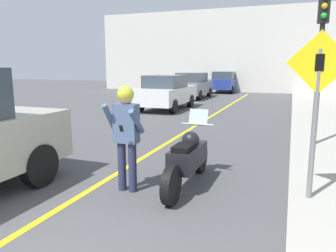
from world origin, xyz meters
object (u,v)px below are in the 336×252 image
at_px(parked_car_white, 166,92).
at_px(parked_car_grey, 192,85).
at_px(person_biker, 126,127).
at_px(motorcycle, 188,158).
at_px(traffic_light, 321,40).
at_px(parked_car_blue, 224,82).
at_px(crossing_sign, 316,100).

xyz_separation_m(parked_car_white, parked_car_grey, (-0.44, 5.97, 0.00)).
height_order(person_biker, parked_car_white, person_biker).
xyz_separation_m(motorcycle, person_biker, (-0.90, -0.59, 0.60)).
distance_m(traffic_light, parked_car_blue, 18.71).
xyz_separation_m(person_biker, parked_car_blue, (-2.67, 22.03, -0.25)).
bearing_deg(person_biker, parked_car_blue, 96.91).
distance_m(crossing_sign, parked_car_white, 11.57).
bearing_deg(traffic_light, parked_car_white, 136.97).
distance_m(person_biker, traffic_light, 5.59).
height_order(motorcycle, parked_car_grey, parked_car_grey).
relative_size(person_biker, parked_car_grey, 0.43).
distance_m(motorcycle, traffic_light, 4.90).
xyz_separation_m(person_biker, crossing_sign, (2.88, 0.49, 0.50)).
xyz_separation_m(parked_car_white, parked_car_blue, (0.57, 11.75, 0.00)).
height_order(person_biker, parked_car_blue, person_biker).
bearing_deg(traffic_light, motorcycle, -120.73).
bearing_deg(parked_car_grey, traffic_light, -60.25).
height_order(crossing_sign, parked_car_blue, crossing_sign).
relative_size(parked_car_grey, parked_car_blue, 1.00).
height_order(crossing_sign, traffic_light, traffic_light).
bearing_deg(motorcycle, parked_car_white, 113.09).
distance_m(person_biker, parked_car_blue, 22.20).
xyz_separation_m(person_biker, parked_car_white, (-3.24, 10.28, -0.25)).
height_order(crossing_sign, parked_car_white, crossing_sign).
distance_m(crossing_sign, parked_car_grey, 17.09).
bearing_deg(parked_car_grey, parked_car_white, -85.75).
bearing_deg(crossing_sign, parked_car_white, 121.97).
relative_size(crossing_sign, parked_car_grey, 0.60).
bearing_deg(parked_car_grey, motorcycle, -73.71).
bearing_deg(parked_car_blue, person_biker, -83.09).
bearing_deg(motorcycle, person_biker, -146.78).
height_order(motorcycle, parked_car_white, parked_car_white).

